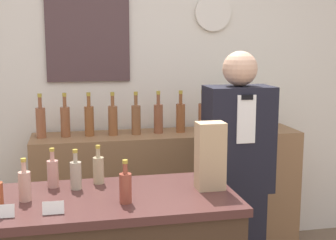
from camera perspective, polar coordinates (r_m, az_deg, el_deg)
name	(u,v)px	position (r m, az deg, el deg)	size (l,w,h in m)	color
back_wall	(139,79)	(3.64, -3.61, 4.97)	(5.20, 0.09, 2.70)	silver
back_shelf	(168,196)	(3.59, 0.02, -9.23)	(1.98, 0.41, 0.98)	#8E6642
shopkeeper	(237,181)	(2.94, 8.42, -7.40)	(0.40, 0.25, 1.59)	black
potted_plant	(251,108)	(3.63, 10.14, 1.45)	(0.24, 0.24, 0.31)	#B27047
paper_bag	(210,156)	(2.31, 5.18, -4.38)	(0.14, 0.10, 0.33)	tan
price_card_left	(3,211)	(2.09, -19.45, -10.46)	(0.09, 0.02, 0.06)	white
price_card_right	(53,208)	(2.07, -13.82, -10.35)	(0.09, 0.02, 0.06)	white
counter_bottle_1	(25,185)	(2.25, -17.07, -7.58)	(0.06, 0.06, 0.20)	tan
counter_bottle_2	(53,173)	(2.42, -13.86, -6.25)	(0.06, 0.06, 0.20)	tan
counter_bottle_3	(76,174)	(2.36, -11.17, -6.50)	(0.06, 0.06, 0.20)	tan
counter_bottle_4	(98,169)	(2.43, -8.48, -5.94)	(0.06, 0.06, 0.20)	tan
counter_bottle_5	(125,187)	(2.14, -5.21, -8.12)	(0.06, 0.06, 0.20)	brown
shelf_bottle_0	(41,121)	(3.39, -15.25, -0.16)	(0.07, 0.07, 0.31)	brown
shelf_bottle_1	(65,120)	(3.39, -12.42, -0.04)	(0.07, 0.07, 0.31)	brown
shelf_bottle_2	(89,120)	(3.39, -9.58, 0.04)	(0.07, 0.07, 0.31)	brown
shelf_bottle_3	(113,119)	(3.38, -6.74, 0.10)	(0.07, 0.07, 0.31)	brown
shelf_bottle_4	(136,118)	(3.40, -3.92, 0.19)	(0.07, 0.07, 0.31)	brown
shelf_bottle_5	(158,117)	(3.44, -1.19, 0.32)	(0.07, 0.07, 0.31)	brown
shelf_bottle_6	(181,117)	(3.47, 1.54, 0.41)	(0.07, 0.07, 0.31)	brown
shelf_bottle_7	(203,116)	(3.50, 4.26, 0.47)	(0.07, 0.07, 0.31)	brown
shelf_bottle_8	(224,115)	(3.56, 6.79, 0.59)	(0.07, 0.07, 0.31)	brown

